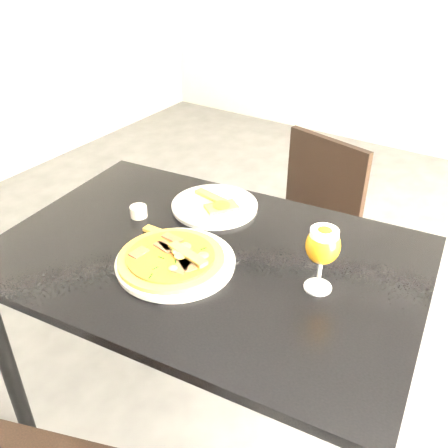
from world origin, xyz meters
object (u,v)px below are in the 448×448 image
Objects in this scene: pizza at (171,258)px; dining_table at (207,278)px; beer_glass at (323,246)px; chair_far at (303,232)px.

dining_table is at bearing 65.73° from pizza.
beer_glass is at bearing -0.51° from dining_table.
chair_far is at bearing 83.16° from dining_table.
pizza is (-0.05, -0.77, 0.32)m from chair_far.
beer_glass is (0.32, -0.64, 0.42)m from chair_far.
beer_glass reaches higher than pizza.
dining_table is 1.53× the size of chair_far.
chair_far is 2.88× the size of pizza.
beer_glass reaches higher than chair_far.
chair_far is 0.83m from beer_glass.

